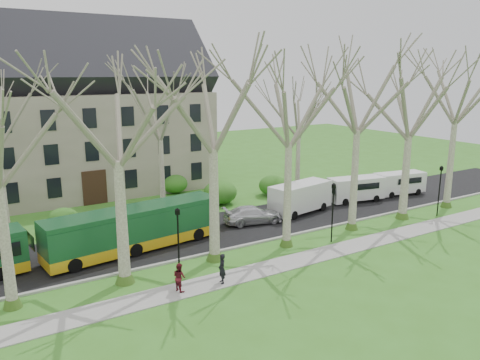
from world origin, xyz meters
The scene contains 16 objects.
ground centered at (0.00, 0.00, 0.00)m, with size 120.00×120.00×0.00m, color #397521.
sidewalk centered at (0.00, -2.50, 0.03)m, with size 70.00×2.00×0.06m, color gray.
road centered at (0.00, 5.50, 0.03)m, with size 80.00×8.00×0.06m, color black.
curb centered at (0.00, 1.50, 0.07)m, with size 80.00×0.25×0.14m, color #A5A39E.
building centered at (-6.00, 24.00, 8.07)m, with size 26.50×12.20×16.00m.
tree_row_verge centered at (0.00, 0.30, 7.00)m, with size 49.00×7.00×14.00m.
tree_row_far centered at (-1.33, 11.00, 6.00)m, with size 33.00×7.00×12.00m.
lamp_row centered at (0.00, -1.00, 2.57)m, with size 36.22×0.22×4.30m.
hedges centered at (-4.67, 14.00, 1.00)m, with size 30.60×8.60×2.00m.
bus_follow centered at (-6.63, 4.81, 1.60)m, with size 12.32×2.57×3.08m, color #154C27, non-canonical shape.
sedan centered at (3.40, 5.47, 0.76)m, with size 1.96×4.82×1.40m, color silver.
van_a centered at (8.49, 5.77, 1.36)m, with size 5.95×2.16×2.60m, color silver, non-canonical shape.
van_b centered at (15.28, 5.93, 1.21)m, with size 5.28×1.92×2.30m, color silver, non-canonical shape.
van_c centered at (20.84, 5.49, 1.18)m, with size 5.12×1.86×2.23m, color silver, non-canonical shape.
pedestrian_a centered at (-4.15, -2.90, 0.94)m, with size 0.64×0.42×1.77m, color black.
pedestrian_b centered at (-6.66, -2.52, 0.87)m, with size 0.79×0.61×1.62m, color #57141E.
Camera 1 is at (-16.35, -24.94, 12.02)m, focal length 35.00 mm.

